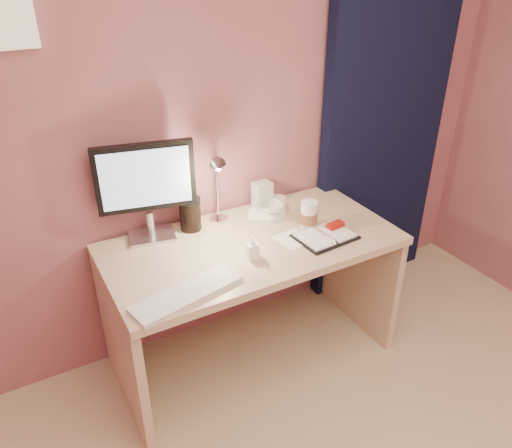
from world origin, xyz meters
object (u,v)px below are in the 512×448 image
bowl (271,208)px  dark_jar (190,215)px  desk (245,272)px  product_box (262,195)px  clear_cup (278,209)px  lotion_bottle (253,247)px  coffee_cup (309,215)px  monitor (146,183)px  planner (326,235)px  keyboard (187,294)px  desk_lamp (232,181)px

bowl → dark_jar: bearing=176.0°
bowl → desk: bearing=-147.5°
product_box → clear_cup: bearing=-96.3°
bowl → product_box: 0.09m
lotion_bottle → coffee_cup: bearing=16.3°
monitor → lotion_bottle: bearing=-37.9°
monitor → planner: (0.73, -0.41, -0.28)m
keyboard → clear_cup: size_ratio=3.56×
keyboard → desk_lamp: bearing=32.5°
desk → planner: 0.46m
desk → monitor: 0.68m
monitor → keyboard: size_ratio=1.02×
bowl → lotion_bottle: (-0.30, -0.35, 0.03)m
planner → coffee_cup: coffee_cup is taller
keyboard → dark_jar: dark_jar is taller
monitor → dark_jar: size_ratio=3.22×
coffee_cup → product_box: 0.32m
coffee_cup → bowl: 0.25m
desk → clear_cup: clear_cup is taller
monitor → keyboard: (-0.03, -0.51, -0.28)m
lotion_bottle → product_box: bearing=55.5°
clear_cup → desk_lamp: 0.30m
dark_jar → desk_lamp: size_ratio=0.37×
dark_jar → desk: bearing=-40.9°
keyboard → planner: 0.77m
monitor → keyboard: bearing=-81.6°
keyboard → bowl: bowl is taller
monitor → clear_cup: 0.67m
keyboard → product_box: 0.85m
lotion_bottle → desk: bearing=71.5°
monitor → coffee_cup: monitor is taller
clear_cup → bowl: bearing=79.6°
clear_cup → product_box: (0.01, 0.18, 0.00)m
monitor → lotion_bottle: (0.34, -0.39, -0.23)m
bowl → product_box: size_ratio=0.95×
monitor → coffee_cup: size_ratio=3.42×
keyboard → desk_lamp: size_ratio=1.18×
desk → product_box: bearing=44.6°
product_box → bowl: bearing=-83.8°
coffee_cup → lotion_bottle: (-0.38, -0.11, -0.01)m
monitor → lotion_bottle: 0.57m
monitor → bowl: 0.69m
keyboard → coffee_cup: size_ratio=3.37×
desk_lamp → dark_jar: bearing=176.9°
coffee_cup → clear_cup: size_ratio=1.06×
desk → lotion_bottle: size_ratio=13.04×
product_box → planner: bearing=-79.9°
desk → clear_cup: 0.36m
bowl → product_box: (-0.01, 0.07, 0.05)m
desk → keyboard: bearing=-143.7°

